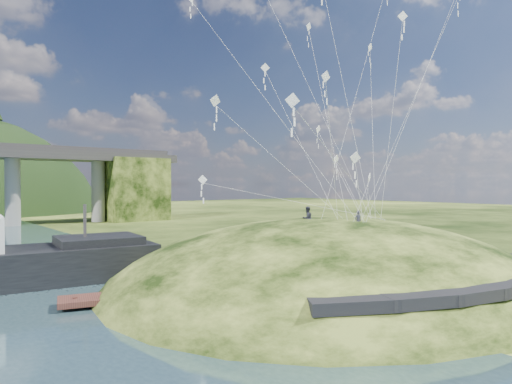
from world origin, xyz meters
TOP-DOWN VIEW (x-y plane):
  - ground at (0.00, 0.00)m, footprint 320.00×320.00m
  - grass_hill at (8.00, 2.00)m, footprint 36.00×32.00m
  - footpath at (7.46, -9.74)m, footprint 22.29×5.84m
  - wooden_dock at (-3.69, 5.32)m, footprint 14.10×5.88m
  - kite_flyers at (7.22, 2.42)m, footprint 2.27×4.38m
  - kite_swarm at (9.03, 3.70)m, footprint 21.48×16.67m

SIDE VIEW (x-z plane):
  - grass_hill at x=8.00m, z-range -8.00..5.00m
  - ground at x=0.00m, z-range 0.00..0.00m
  - wooden_dock at x=-3.69m, z-range -0.06..0.94m
  - footpath at x=7.46m, z-range 1.67..2.50m
  - kite_flyers at x=7.22m, z-range 4.90..6.79m
  - kite_swarm at x=9.03m, z-range 7.18..28.00m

